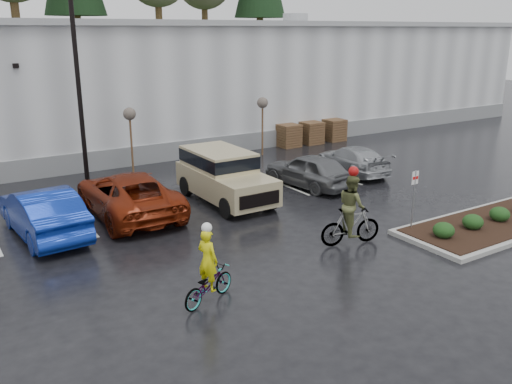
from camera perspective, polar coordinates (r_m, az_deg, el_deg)
ground at (r=16.91m, az=7.72°, el=-6.88°), size 120.00×120.00×0.00m
warehouse at (r=35.36m, az=-15.95°, el=11.14°), size 60.50×15.50×7.20m
wooded_ridge at (r=57.76m, az=-22.75°, el=11.82°), size 80.00×25.00×6.00m
lamppost at (r=24.54m, az=-18.45°, el=13.49°), size 0.50×1.00×9.22m
sapling_mid at (r=26.51m, az=-13.15°, el=7.64°), size 0.60×0.60×3.20m
sapling_east at (r=29.81m, az=0.69°, el=9.05°), size 0.60×0.60×3.20m
pallet_stack_a at (r=32.35m, az=3.44°, el=5.95°), size 1.20×1.20×1.35m
pallet_stack_b at (r=33.36m, az=5.82°, el=6.23°), size 1.20×1.20×1.35m
pallet_stack_c at (r=34.48m, az=8.20°, el=6.49°), size 1.20×1.20×1.35m
curb_island at (r=21.29m, az=24.16°, el=-3.00°), size 8.00×3.00×0.15m
mulch_bed at (r=21.26m, az=24.19°, el=-2.76°), size 7.60×2.60×0.04m
shrub_a at (r=18.84m, az=19.15°, el=-3.82°), size 0.70×0.70×0.52m
shrub_b at (r=19.99m, az=21.86°, el=-2.93°), size 0.70×0.70×0.52m
shrub_c at (r=21.19m, az=24.27°, el=-2.14°), size 0.70×0.70×0.52m
fire_lane_sign at (r=19.11m, az=16.28°, el=-0.13°), size 0.30×0.05×2.20m
car_blue at (r=19.58m, az=-21.50°, el=-2.00°), size 2.14×5.18×1.67m
car_red at (r=20.82m, az=-13.30°, el=-0.20°), size 2.85×5.98×1.65m
suv_tan at (r=21.81m, az=-3.21°, el=1.57°), size 2.20×5.10×2.06m
car_grey at (r=24.09m, az=5.61°, el=2.31°), size 2.34×4.62×1.51m
car_far_silver at (r=26.72m, az=10.08°, el=3.37°), size 2.43×4.75×1.32m
cyclist_hivis at (r=14.00m, az=-5.06°, el=-8.97°), size 1.89×1.24×2.16m
cyclist_olive at (r=17.73m, az=9.98°, el=-2.60°), size 2.10×1.06×2.62m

